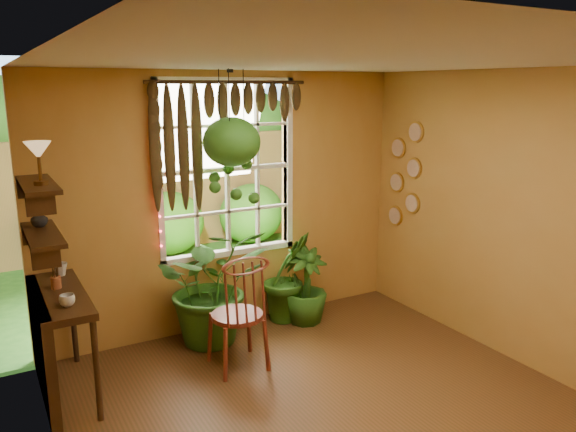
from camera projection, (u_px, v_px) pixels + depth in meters
The scene contains 23 objects.
floor at pixel (351, 428), 4.27m from camera, with size 4.50×4.50×0.00m, color brown.
ceiling at pixel (362, 61), 3.66m from camera, with size 4.50×4.50×0.00m, color silver.
wall_back at pixel (229, 203), 5.88m from camera, with size 4.00×4.00×0.00m, color #BC8C40.
wall_left at pixel (54, 313), 3.01m from camera, with size 4.50×4.50×0.00m, color #BC8C40.
wall_right at pixel (541, 225), 4.92m from camera, with size 4.50×4.50×0.00m, color #BC8C40.
window at pixel (227, 169), 5.83m from camera, with size 1.52×0.10×1.86m.
valance_vine at pixel (222, 114), 5.55m from camera, with size 1.70×0.12×1.10m.
string_lights at pixel (157, 171), 5.37m from camera, with size 0.03×0.03×1.54m, color #FF2633, non-canonical shape.
wall_plates at pixel (405, 175), 6.39m from camera, with size 0.04×0.32×1.10m, color #FDEFCF, non-canonical shape.
counter_ledge at pixel (48, 335), 4.59m from camera, with size 0.40×1.20×0.90m.
shelf_lower at pixel (43, 235), 4.42m from camera, with size 0.25×0.90×0.04m, color #39230F.
shelf_upper at pixel (37, 185), 4.33m from camera, with size 0.25×0.90×0.04m, color #39230F.
backyard at pixel (137, 159), 9.93m from camera, with size 14.00×10.00×12.00m.
windsor_chair at pixel (239, 330), 5.12m from camera, with size 0.49×0.52×1.28m.
potted_plant_left at pixel (213, 284), 5.61m from camera, with size 1.10×0.95×1.22m, color #225516.
potted_plant_mid at pixel (287, 276), 6.17m from camera, with size 0.55×0.44×1.00m, color #225516.
potted_plant_right at pixel (305, 285), 6.11m from camera, with size 0.48×0.48×0.85m, color #225516.
hanging_basket at pixel (232, 149), 5.37m from camera, with size 0.56×0.56×1.30m.
cup_a at pixel (67, 300), 4.28m from camera, with size 0.12×0.12×0.09m, color silver.
cup_b at pixel (60, 269), 4.97m from camera, with size 0.12×0.12×0.11m, color beige.
brush_jar at pixel (55, 275), 4.64m from camera, with size 0.08×0.08×0.30m.
shelf_vase at pixel (39, 218), 4.58m from camera, with size 0.13×0.13×0.14m, color #B2AD99.
tiffany_lamp at pixel (38, 153), 4.16m from camera, with size 0.20×0.20×0.33m.
Camera 1 is at (-2.28, -3.07, 2.54)m, focal length 35.00 mm.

